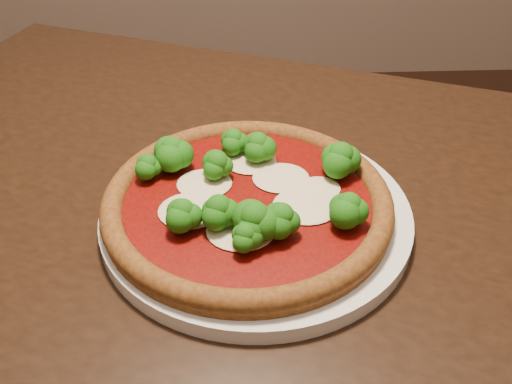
{
  "coord_description": "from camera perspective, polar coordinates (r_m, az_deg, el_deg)",
  "views": [
    {
      "loc": [
        -0.07,
        -0.4,
        1.16
      ],
      "look_at": [
        -0.04,
        0.08,
        0.79
      ],
      "focal_mm": 40.0,
      "sensor_mm": 36.0,
      "label": 1
    }
  ],
  "objects": [
    {
      "name": "pizza",
      "position": [
        0.62,
        -0.81,
        -0.62
      ],
      "size": [
        0.32,
        0.32,
        0.06
      ],
      "rotation": [
        0.0,
        0.0,
        0.21
      ],
      "color": "brown",
      "rests_on": "plate"
    },
    {
      "name": "dining_table",
      "position": [
        0.76,
        -2.28,
        -6.25
      ],
      "size": [
        1.31,
        1.1,
        0.75
      ],
      "rotation": [
        0.0,
        0.0,
        -0.38
      ],
      "color": "black",
      "rests_on": "floor"
    },
    {
      "name": "plate",
      "position": [
        0.63,
        0.0,
        -2.22
      ],
      "size": [
        0.34,
        0.34,
        0.02
      ],
      "primitive_type": "cylinder",
      "color": "silver",
      "rests_on": "dining_table"
    }
  ]
}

